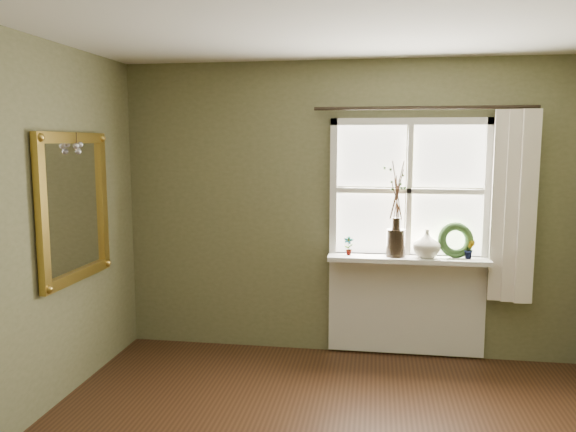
# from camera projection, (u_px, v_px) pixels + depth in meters

# --- Properties ---
(wall_back) EXTENTS (4.00, 0.10, 2.60)m
(wall_back) POSITION_uv_depth(u_px,v_px,m) (345.00, 209.00, 5.02)
(wall_back) COLOR #676744
(wall_back) RESTS_ON ground
(window_frame) EXTENTS (1.36, 0.06, 1.24)m
(window_frame) POSITION_uv_depth(u_px,v_px,m) (409.00, 191.00, 4.84)
(window_frame) COLOR white
(window_frame) RESTS_ON wall_back
(window_sill) EXTENTS (1.36, 0.26, 0.04)m
(window_sill) POSITION_uv_depth(u_px,v_px,m) (408.00, 259.00, 4.81)
(window_sill) COLOR white
(window_sill) RESTS_ON wall_back
(window_apron) EXTENTS (1.36, 0.04, 0.88)m
(window_apron) POSITION_uv_depth(u_px,v_px,m) (406.00, 305.00, 4.97)
(window_apron) COLOR white
(window_apron) RESTS_ON ground
(dark_jug) EXTENTS (0.17, 0.17, 0.24)m
(dark_jug) POSITION_uv_depth(u_px,v_px,m) (396.00, 243.00, 4.81)
(dark_jug) COLOR black
(dark_jug) RESTS_ON window_sill
(cream_vase) EXTENTS (0.24, 0.24, 0.24)m
(cream_vase) POSITION_uv_depth(u_px,v_px,m) (427.00, 243.00, 4.77)
(cream_vase) COLOR beige
(cream_vase) RESTS_ON window_sill
(wreath) EXTENTS (0.33, 0.19, 0.32)m
(wreath) POSITION_uv_depth(u_px,v_px,m) (455.00, 244.00, 4.77)
(wreath) COLOR #26421D
(wreath) RESTS_ON window_sill
(potted_plant_left) EXTENTS (0.09, 0.07, 0.16)m
(potted_plant_left) POSITION_uv_depth(u_px,v_px,m) (348.00, 246.00, 4.87)
(potted_plant_left) COLOR #26421D
(potted_plant_left) RESTS_ON window_sill
(potted_plant_right) EXTENTS (0.09, 0.07, 0.16)m
(potted_plant_right) POSITION_uv_depth(u_px,v_px,m) (470.00, 249.00, 4.72)
(potted_plant_right) COLOR #26421D
(potted_plant_right) RESTS_ON window_sill
(curtain) EXTENTS (0.36, 0.12, 1.59)m
(curtain) POSITION_uv_depth(u_px,v_px,m) (513.00, 207.00, 4.63)
(curtain) COLOR silver
(curtain) RESTS_ON wall_back
(curtain_rod) EXTENTS (1.84, 0.03, 0.03)m
(curtain_rod) POSITION_uv_depth(u_px,v_px,m) (424.00, 108.00, 4.68)
(curtain_rod) COLOR black
(curtain_rod) RESTS_ON wall_back
(gilt_mirror) EXTENTS (0.10, 0.94, 1.12)m
(gilt_mirror) POSITION_uv_depth(u_px,v_px,m) (74.00, 207.00, 4.20)
(gilt_mirror) COLOR white
(gilt_mirror) RESTS_ON wall_left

